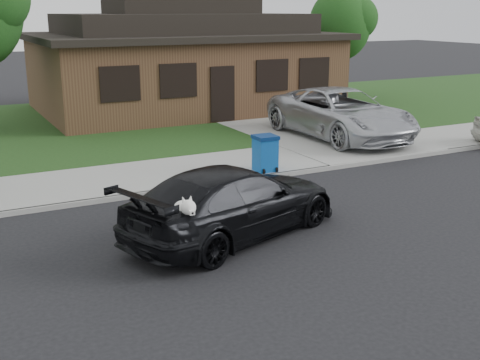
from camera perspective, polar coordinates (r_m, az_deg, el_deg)
ground at (r=12.34m, az=3.76°, el=-4.81°), size 120.00×120.00×0.00m
sidewalk at (r=16.59m, az=-5.14°, el=0.82°), size 60.00×3.00×0.12m
curb at (r=15.26m, az=-3.00°, el=-0.48°), size 60.00×0.12×0.12m
lawn at (r=24.02m, az=-12.44°, el=5.22°), size 60.00×13.00×0.13m
driveway at (r=23.60m, az=3.79°, el=5.38°), size 4.50×13.00×0.14m
sedan at (r=11.82m, az=-0.66°, el=-2.08°), size 5.24×3.47×1.41m
minivan at (r=20.74m, az=9.53°, el=6.25°), size 2.77×5.95×1.65m
recycling_bin at (r=16.26m, az=2.41°, el=2.58°), size 0.60×0.64×0.98m
house at (r=26.89m, az=-5.47°, el=11.06°), size 12.60×8.60×4.65m
tree_1 at (r=30.30m, az=9.79°, el=14.44°), size 3.15×3.00×5.25m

